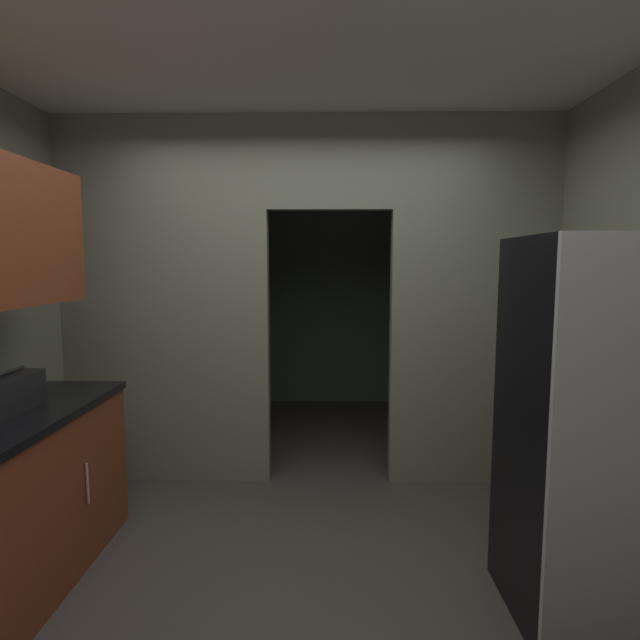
# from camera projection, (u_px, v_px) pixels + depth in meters

# --- Properties ---
(ground) EXTENTS (20.00, 20.00, 0.00)m
(ground) POSITION_uv_depth(u_px,v_px,m) (294.00, 612.00, 2.39)
(ground) COLOR #47423D
(kitchen_overhead_slab) EXTENTS (3.99, 7.00, 0.06)m
(kitchen_overhead_slab) POSITION_uv_depth(u_px,v_px,m) (297.00, 47.00, 2.54)
(kitchen_overhead_slab) COLOR silver
(kitchen_partition) EXTENTS (3.59, 0.12, 2.66)m
(kitchen_partition) POSITION_uv_depth(u_px,v_px,m) (302.00, 293.00, 3.73)
(kitchen_partition) COLOR gray
(kitchen_partition) RESTS_ON ground
(adjoining_room_shell) EXTENTS (3.59, 2.27, 2.66)m
(adjoining_room_shell) POSITION_uv_depth(u_px,v_px,m) (314.00, 291.00, 5.34)
(adjoining_room_shell) COLOR slate
(adjoining_room_shell) RESTS_ON ground
(refrigerator) EXTENTS (0.79, 0.71, 1.75)m
(refrigerator) POSITION_uv_depth(u_px,v_px,m) (606.00, 432.00, 2.29)
(refrigerator) COLOR black
(refrigerator) RESTS_ON ground
(boombox) EXTENTS (0.17, 0.44, 0.21)m
(boombox) POSITION_uv_depth(u_px,v_px,m) (5.00, 395.00, 2.50)
(boombox) COLOR black
(boombox) RESTS_ON lower_cabinet_run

